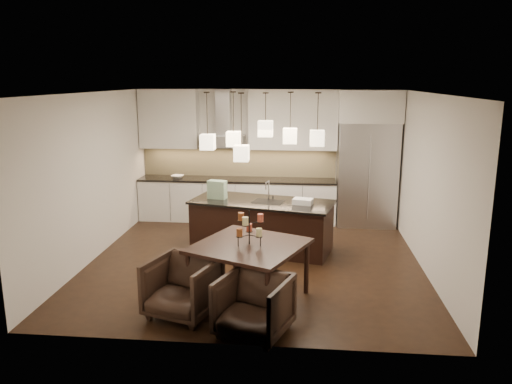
# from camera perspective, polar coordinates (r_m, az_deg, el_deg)

# --- Properties ---
(floor) EXTENTS (5.50, 5.50, 0.02)m
(floor) POSITION_cam_1_polar(r_m,az_deg,el_deg) (8.56, -0.13, -7.90)
(floor) COLOR black
(floor) RESTS_ON ground
(ceiling) EXTENTS (5.50, 5.50, 0.02)m
(ceiling) POSITION_cam_1_polar(r_m,az_deg,el_deg) (8.00, -0.14, 11.34)
(ceiling) COLOR white
(ceiling) RESTS_ON wall_back
(wall_back) EXTENTS (5.50, 0.02, 2.80)m
(wall_back) POSITION_cam_1_polar(r_m,az_deg,el_deg) (10.87, 1.30, 4.29)
(wall_back) COLOR silver
(wall_back) RESTS_ON ground
(wall_front) EXTENTS (5.50, 0.02, 2.80)m
(wall_front) POSITION_cam_1_polar(r_m,az_deg,el_deg) (5.50, -2.97, -4.31)
(wall_front) COLOR silver
(wall_front) RESTS_ON ground
(wall_left) EXTENTS (0.02, 5.50, 2.80)m
(wall_left) POSITION_cam_1_polar(r_m,az_deg,el_deg) (8.86, -18.19, 1.67)
(wall_left) COLOR silver
(wall_left) RESTS_ON ground
(wall_right) EXTENTS (0.02, 5.50, 2.80)m
(wall_right) POSITION_cam_1_polar(r_m,az_deg,el_deg) (8.36, 19.05, 0.96)
(wall_right) COLOR silver
(wall_right) RESTS_ON ground
(refrigerator) EXTENTS (1.20, 0.72, 2.15)m
(refrigerator) POSITION_cam_1_polar(r_m,az_deg,el_deg) (10.60, 12.53, 1.98)
(refrigerator) COLOR #B7B7BA
(refrigerator) RESTS_ON floor
(fridge_panel) EXTENTS (1.26, 0.72, 0.65)m
(fridge_panel) POSITION_cam_1_polar(r_m,az_deg,el_deg) (10.44, 12.91, 9.55)
(fridge_panel) COLOR silver
(fridge_panel) RESTS_ON refrigerator
(lower_cabinets) EXTENTS (4.21, 0.62, 0.88)m
(lower_cabinets) POSITION_cam_1_polar(r_m,az_deg,el_deg) (10.80, -2.16, -0.97)
(lower_cabinets) COLOR silver
(lower_cabinets) RESTS_ON floor
(countertop) EXTENTS (4.21, 0.66, 0.04)m
(countertop) POSITION_cam_1_polar(r_m,az_deg,el_deg) (10.70, -2.18, 1.42)
(countertop) COLOR black
(countertop) RESTS_ON lower_cabinets
(backsplash) EXTENTS (4.21, 0.02, 0.63)m
(backsplash) POSITION_cam_1_polar(r_m,az_deg,el_deg) (10.93, -1.99, 3.45)
(backsplash) COLOR tan
(backsplash) RESTS_ON countertop
(upper_cab_left) EXTENTS (1.25, 0.35, 1.25)m
(upper_cab_left) POSITION_cam_1_polar(r_m,az_deg,el_deg) (10.95, -9.91, 8.25)
(upper_cab_left) COLOR silver
(upper_cab_left) RESTS_ON wall_back
(upper_cab_right) EXTENTS (1.85, 0.35, 1.25)m
(upper_cab_right) POSITION_cam_1_polar(r_m,az_deg,el_deg) (10.57, 4.27, 8.24)
(upper_cab_right) COLOR silver
(upper_cab_right) RESTS_ON wall_back
(hood_canopy) EXTENTS (0.90, 0.52, 0.24)m
(hood_canopy) POSITION_cam_1_polar(r_m,az_deg,el_deg) (10.66, -3.79, 5.83)
(hood_canopy) COLOR #B7B7BA
(hood_canopy) RESTS_ON wall_back
(hood_chimney) EXTENTS (0.30, 0.28, 0.96)m
(hood_chimney) POSITION_cam_1_polar(r_m,az_deg,el_deg) (10.71, -3.75, 9.09)
(hood_chimney) COLOR #B7B7BA
(hood_chimney) RESTS_ON hood_canopy
(fruit_bowl) EXTENTS (0.30, 0.30, 0.06)m
(fruit_bowl) POSITION_cam_1_polar(r_m,az_deg,el_deg) (10.89, -8.96, 1.75)
(fruit_bowl) COLOR silver
(fruit_bowl) RESTS_ON countertop
(island_body) EXTENTS (2.58, 1.50, 0.85)m
(island_body) POSITION_cam_1_polar(r_m,az_deg,el_deg) (8.99, 0.67, -3.91)
(island_body) COLOR black
(island_body) RESTS_ON floor
(island_top) EXTENTS (2.68, 1.60, 0.04)m
(island_top) POSITION_cam_1_polar(r_m,az_deg,el_deg) (8.88, 0.68, -1.15)
(island_top) COLOR black
(island_top) RESTS_ON island_body
(faucet) EXTENTS (0.15, 0.25, 0.37)m
(faucet) POSITION_cam_1_polar(r_m,az_deg,el_deg) (8.89, 1.47, 0.22)
(faucet) COLOR silver
(faucet) RESTS_ON island_top
(tote_bag) EXTENTS (0.36, 0.25, 0.33)m
(tote_bag) POSITION_cam_1_polar(r_m,az_deg,el_deg) (9.05, -4.46, 0.28)
(tote_bag) COLOR #1D5F2A
(tote_bag) RESTS_ON island_top
(food_container) EXTENTS (0.37, 0.30, 0.10)m
(food_container) POSITION_cam_1_polar(r_m,az_deg,el_deg) (8.68, 5.38, -1.07)
(food_container) COLOR silver
(food_container) RESTS_ON island_top
(dining_table) EXTENTS (1.79, 1.79, 0.81)m
(dining_table) POSITION_cam_1_polar(r_m,az_deg,el_deg) (6.98, -0.76, -9.14)
(dining_table) COLOR black
(dining_table) RESTS_ON floor
(candelabra) EXTENTS (0.51, 0.51, 0.48)m
(candelabra) POSITION_cam_1_polar(r_m,az_deg,el_deg) (6.77, -0.78, -4.07)
(candelabra) COLOR black
(candelabra) RESTS_ON dining_table
(candle_a) EXTENTS (0.11, 0.11, 0.11)m
(candle_a) POSITION_cam_1_polar(r_m,az_deg,el_deg) (6.71, 0.35, -4.63)
(candle_a) COLOR #F3ECA0
(candle_a) RESTS_ON candelabra
(candle_b) EXTENTS (0.11, 0.11, 0.11)m
(candle_b) POSITION_cam_1_polar(r_m,az_deg,el_deg) (6.92, -0.79, -4.07)
(candle_b) COLOR #CF5640
(candle_b) RESTS_ON candelabra
(candle_c) EXTENTS (0.11, 0.11, 0.11)m
(candle_c) POSITION_cam_1_polar(r_m,az_deg,el_deg) (6.71, -1.90, -4.63)
(candle_c) COLOR brown
(candle_c) RESTS_ON candelabra
(candle_d) EXTENTS (0.11, 0.11, 0.11)m
(candle_d) POSITION_cam_1_polar(r_m,az_deg,el_deg) (6.76, 0.51, -2.96)
(candle_d) COLOR #CF5640
(candle_d) RESTS_ON candelabra
(candle_e) EXTENTS (0.11, 0.11, 0.11)m
(candle_e) POSITION_cam_1_polar(r_m,az_deg,el_deg) (6.82, -1.72, -2.82)
(candle_e) COLOR brown
(candle_e) RESTS_ON candelabra
(candle_f) EXTENTS (0.11, 0.11, 0.11)m
(candle_f) POSITION_cam_1_polar(r_m,az_deg,el_deg) (6.60, -1.23, -3.34)
(candle_f) COLOR #F3ECA0
(candle_f) RESTS_ON candelabra
(armchair_left) EXTENTS (1.04, 1.06, 0.77)m
(armchair_left) POSITION_cam_1_polar(r_m,az_deg,el_deg) (6.64, -8.38, -10.70)
(armchair_left) COLOR black
(armchair_left) RESTS_ON floor
(armchair_right) EXTENTS (1.02, 1.03, 0.74)m
(armchair_right) POSITION_cam_1_polar(r_m,az_deg,el_deg) (6.11, -0.25, -12.88)
(armchair_right) COLOR black
(armchair_right) RESTS_ON floor
(pendant_a) EXTENTS (0.24, 0.24, 0.26)m
(pendant_a) POSITION_cam_1_polar(r_m,az_deg,el_deg) (8.65, -5.55, 5.71)
(pendant_a) COLOR #FFE8BB
(pendant_a) RESTS_ON ceiling
(pendant_b) EXTENTS (0.24, 0.24, 0.26)m
(pendant_b) POSITION_cam_1_polar(r_m,az_deg,el_deg) (8.95, -2.58, 6.08)
(pendant_b) COLOR #FFE8BB
(pendant_b) RESTS_ON ceiling
(pendant_c) EXTENTS (0.24, 0.24, 0.26)m
(pendant_c) POSITION_cam_1_polar(r_m,az_deg,el_deg) (8.34, 1.09, 7.25)
(pendant_c) COLOR #FFE8BB
(pendant_c) RESTS_ON ceiling
(pendant_d) EXTENTS (0.24, 0.24, 0.26)m
(pendant_d) POSITION_cam_1_polar(r_m,az_deg,el_deg) (8.75, 3.91, 6.42)
(pendant_d) COLOR #FFE8BB
(pendant_d) RESTS_ON ceiling
(pendant_e) EXTENTS (0.24, 0.24, 0.26)m
(pendant_e) POSITION_cam_1_polar(r_m,az_deg,el_deg) (8.48, 7.00, 6.13)
(pendant_e) COLOR #FFE8BB
(pendant_e) RESTS_ON ceiling
(pendant_f) EXTENTS (0.24, 0.24, 0.26)m
(pendant_f) POSITION_cam_1_polar(r_m,az_deg,el_deg) (8.26, -1.67, 4.45)
(pendant_f) COLOR #FFE8BB
(pendant_f) RESTS_ON ceiling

